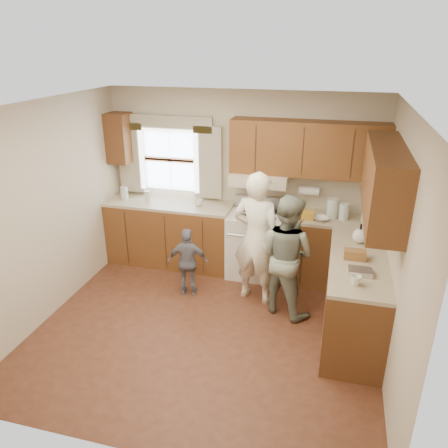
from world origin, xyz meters
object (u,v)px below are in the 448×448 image
(woman_left, at_px, (257,238))
(woman_right, at_px, (286,255))
(child, at_px, (188,262))
(stove, at_px, (257,243))

(woman_left, distance_m, woman_right, 0.43)
(woman_left, height_order, child, woman_left)
(stove, xyz_separation_m, woman_right, (0.50, -0.83, 0.28))
(stove, distance_m, woman_left, 0.77)
(stove, xyz_separation_m, child, (-0.74, -0.78, -0.01))
(stove, relative_size, woman_right, 0.72)
(woman_left, xyz_separation_m, child, (-0.86, -0.12, -0.38))
(woman_left, relative_size, woman_right, 1.13)
(stove, distance_m, child, 1.08)
(stove, bearing_deg, child, -133.51)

